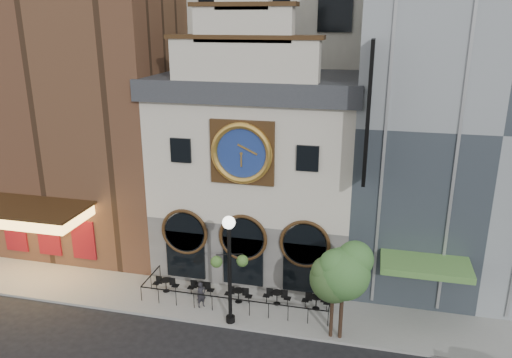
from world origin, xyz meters
The scene contains 15 objects.
ground centered at (0.00, 0.00, 0.00)m, with size 120.00×120.00×0.00m, color black.
sidewalk centered at (0.00, 2.50, 0.07)m, with size 44.00×5.00×0.15m, color gray.
clock_building centered at (0.00, 7.82, 6.69)m, with size 12.60×8.78×18.65m.
theater_building centered at (-13.00, 9.96, 12.60)m, with size 14.00×15.60×25.00m.
retail_building centered at (12.99, 9.99, 10.14)m, with size 14.00×14.40×20.00m.
cafe_railing centered at (0.00, 2.50, 0.60)m, with size 10.60×2.60×0.90m, color black, non-canonical shape.
bistro_0 centered at (-4.35, 2.50, 0.61)m, with size 1.58×0.68×0.90m.
bistro_1 centered at (-2.19, 2.51, 0.61)m, with size 1.58×0.68×0.90m.
bistro_2 centered at (0.12, 2.38, 0.61)m, with size 1.58×0.68×0.90m.
bistro_3 centered at (2.29, 2.67, 0.61)m, with size 1.58×0.68×0.90m.
bistro_4 centered at (4.49, 2.71, 0.61)m, with size 1.58×0.68×0.90m.
pedestrian centered at (-1.77, 1.43, 0.90)m, with size 0.55×0.36×1.50m, color black.
lamppost centered at (0.22, 0.40, 3.89)m, with size 1.87×1.03×6.05m.
tree_left centered at (5.57, 0.43, 3.61)m, with size 2.45×2.36×4.72m.
tree_right centered at (6.03, 0.43, 3.96)m, with size 2.70×2.60×5.20m.
Camera 1 is at (6.92, -21.57, 15.56)m, focal length 35.00 mm.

